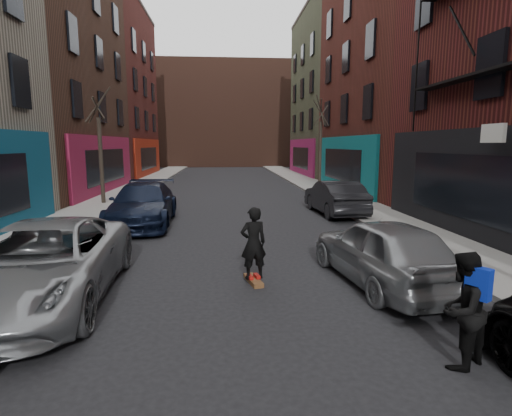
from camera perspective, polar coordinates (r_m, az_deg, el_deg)
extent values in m
cube|color=gray|center=(32.97, -15.20, 3.65)|extent=(2.50, 84.00, 0.13)
cube|color=gray|center=(33.03, 6.68, 3.92)|extent=(2.50, 84.00, 0.13)
cube|color=#47281E|center=(58.41, -4.50, 12.98)|extent=(40.00, 10.00, 14.00)
imported|color=gray|center=(8.69, -28.21, -6.97)|extent=(2.85, 5.64, 1.53)
imported|color=black|center=(15.57, -15.83, 0.53)|extent=(2.38, 5.47, 1.56)
imported|color=gray|center=(9.07, 17.68, -5.83)|extent=(2.31, 4.54, 1.48)
imported|color=black|center=(17.61, 11.20, 1.50)|extent=(1.82, 4.56, 1.47)
cube|color=brown|center=(8.91, -0.37, -10.30)|extent=(0.40, 0.83, 0.10)
imported|color=black|center=(8.67, -0.38, -5.03)|extent=(0.65, 0.51, 1.59)
imported|color=black|center=(6.19, 27.34, -12.81)|extent=(0.99, 0.93, 1.61)
cube|color=#0C24A8|center=(5.98, 29.20, -9.35)|extent=(0.28, 0.33, 0.42)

